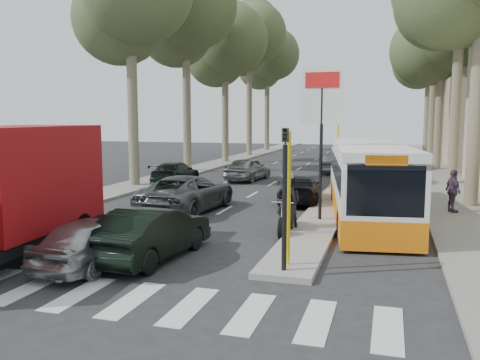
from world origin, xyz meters
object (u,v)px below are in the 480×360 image
object	(u,v)px
silver_hatchback	(96,240)
city_bus	(367,178)
red_truck	(3,191)
motorcycle	(288,204)
dark_hatchback	(152,233)

from	to	relation	value
silver_hatchback	city_bus	bearing A→B (deg)	-122.38
silver_hatchback	red_truck	distance (m)	2.91
silver_hatchback	motorcycle	world-z (taller)	motorcycle
red_truck	motorcycle	distance (m)	8.67
motorcycle	red_truck	bearing A→B (deg)	-141.54
dark_hatchback	city_bus	distance (m)	9.27
city_bus	motorcycle	distance (m)	4.13
dark_hatchback	city_bus	size ratio (longest dim) A/B	0.39
red_truck	motorcycle	bearing A→B (deg)	36.47
red_truck	silver_hatchback	bearing A→B (deg)	2.52
city_bus	motorcycle	world-z (taller)	city_bus
silver_hatchback	dark_hatchback	world-z (taller)	dark_hatchback
silver_hatchback	motorcycle	size ratio (longest dim) A/B	1.61
red_truck	dark_hatchback	bearing A→B (deg)	15.47
red_truck	city_bus	xyz separation A→B (m)	(9.02, 8.84, -0.38)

